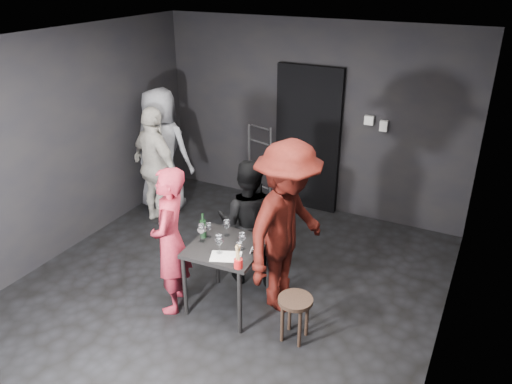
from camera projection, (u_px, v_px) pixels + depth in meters
The scene contains 27 objects.
floor at pixel (224, 292), 5.59m from camera, with size 4.50×5.00×0.02m, color black.
ceiling at pixel (215, 44), 4.45m from camera, with size 4.50×5.00×0.02m, color silver.
wall_back at pixel (310, 118), 7.04m from camera, with size 4.50×0.04×2.70m, color black.
wall_front at pixel (8, 331), 3.00m from camera, with size 4.50×0.04×2.70m, color black.
wall_left at pixel (58, 147), 5.95m from camera, with size 0.04×5.00×2.70m, color black.
wall_right at pixel (455, 232), 4.10m from camera, with size 0.04×5.00×2.70m, color black.
doorway at pixel (308, 140), 7.12m from camera, with size 0.95×0.10×2.10m, color black.
wallbox_upper at pixel (369, 120), 6.61m from camera, with size 0.12×0.06×0.12m, color #B7B7B2.
wallbox_lower at pixel (384, 126), 6.55m from camera, with size 0.10×0.06×0.14m, color #B7B7B2.
hand_truck at pixel (259, 188), 7.61m from camera, with size 0.40×0.34×1.19m.
tasting_table at pixel (227, 254), 5.10m from camera, with size 0.72×0.72×0.75m.
stool at pixel (295, 307), 4.76m from camera, with size 0.34×0.34×0.47m.
server_red at pixel (170, 237), 5.03m from camera, with size 0.61×0.40×1.68m, color maroon.
woman_black at pixel (248, 223), 5.57m from camera, with size 0.69×0.38×1.42m, color black.
man_maroon at pixel (288, 209), 4.94m from camera, with size 1.47×0.68×2.28m, color #3B0D08.
bystander_cream at pixel (155, 161), 6.74m from camera, with size 1.07×0.51×1.83m, color white.
bystander_grey at pixel (161, 138), 7.05m from camera, with size 1.06×0.58×2.17m, color gray.
tasting_mat at pixel (226, 256), 4.86m from camera, with size 0.30×0.20×0.00m, color white.
wine_glass_a at pixel (202, 232), 5.08m from camera, with size 0.08×0.08×0.22m, color white, non-canonical shape.
wine_glass_b at pixel (209, 229), 5.17m from camera, with size 0.07×0.07×0.18m, color white, non-canonical shape.
wine_glass_c at pixel (227, 227), 5.20m from camera, with size 0.08×0.08×0.20m, color white, non-canonical shape.
wine_glass_d at pixel (219, 243), 4.88m from camera, with size 0.08×0.08×0.22m, color white, non-canonical shape.
wine_glass_e at pixel (239, 249), 4.82m from camera, with size 0.07×0.07×0.18m, color white, non-canonical shape.
wine_glass_f at pixel (242, 240), 4.96m from camera, with size 0.07×0.07×0.20m, color white, non-canonical shape.
wine_bottle at pixel (203, 228), 5.16m from camera, with size 0.07×0.07×0.28m.
breadstick_cup at pixel (238, 257), 4.64m from camera, with size 0.08×0.08×0.26m.
reserved_card at pixel (255, 248), 4.92m from camera, with size 0.07×0.12×0.09m, color white, non-canonical shape.
Camera 1 is at (2.41, -3.93, 3.37)m, focal length 35.00 mm.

